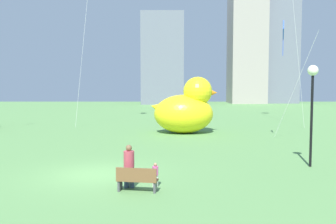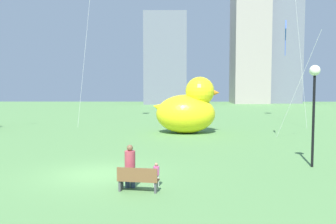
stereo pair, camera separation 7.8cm
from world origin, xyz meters
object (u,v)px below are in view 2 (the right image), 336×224
(giant_inflatable_duck, at_px, (188,109))
(kite_blue, at_px, (286,34))
(park_bench, at_px, (138,179))
(person_child, at_px, (156,174))
(lamppost, at_px, (314,88))
(person_adult, at_px, (130,164))

(giant_inflatable_duck, bearing_deg, kite_blue, -35.09)
(park_bench, relative_size, kite_blue, 0.19)
(person_child, height_order, lamppost, lamppost)
(giant_inflatable_duck, distance_m, kite_blue, 9.38)
(person_child, bearing_deg, park_bench, -133.50)
(lamppost, height_order, kite_blue, kite_blue)
(person_adult, xyz_separation_m, giant_inflatable_duck, (2.89, 15.60, 1.02))
(giant_inflatable_duck, xyz_separation_m, kite_blue, (6.32, -4.44, 5.32))
(giant_inflatable_duck, bearing_deg, lamppost, -66.33)
(giant_inflatable_duck, xyz_separation_m, lamppost, (5.29, -12.07, 1.80))
(lamppost, bearing_deg, park_bench, -152.50)
(park_bench, bearing_deg, kite_blue, 52.83)
(person_adult, height_order, person_child, person_adult)
(person_adult, bearing_deg, kite_blue, 50.45)
(person_child, relative_size, lamppost, 0.19)
(giant_inflatable_duck, height_order, kite_blue, kite_blue)
(lamppost, bearing_deg, person_child, -154.66)
(kite_blue, bearing_deg, person_child, -126.75)
(park_bench, xyz_separation_m, person_child, (0.64, 0.67, 0.04))
(person_adult, distance_m, giant_inflatable_duck, 15.90)
(person_adult, bearing_deg, lamppost, 23.38)
(person_child, xyz_separation_m, kite_blue, (8.24, 11.03, 6.73))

